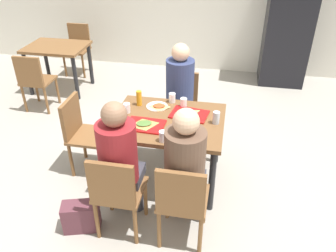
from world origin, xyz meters
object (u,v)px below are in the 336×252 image
(main_table, at_px, (168,128))
(background_table, at_px, (57,53))
(pizza_slice_c, at_px, (159,106))
(plastic_cup_a, at_px, (172,98))
(background_chair_far, at_px, (78,45))
(paper_plate_near_edge, at_px, (181,134))
(chair_near_left, at_px, (117,191))
(paper_plate_center, at_px, (157,106))
(handbag, at_px, (81,216))
(tray_red_far, at_px, (189,114))
(pizza_slice_d, at_px, (180,134))
(pizza_slice_a, at_px, (144,124))
(person_in_red, at_px, (120,156))
(pizza_slice_b, at_px, (187,113))
(plastic_cup_b, at_px, (163,136))
(condiment_bottle, at_px, (139,98))
(plastic_cup_d, at_px, (184,103))
(tray_red_near, at_px, (145,125))
(person_far_side, at_px, (179,89))
(person_in_brown_jacket, at_px, (185,164))
(foil_bundle, at_px, (122,112))
(soda_can, at_px, (216,118))
(chair_near_right, at_px, (182,200))
(drink_fridge, at_px, (288,25))
(chair_far_side, at_px, (181,102))
(chair_left_end, at_px, (82,130))
(background_chair_near, at_px, (34,79))

(main_table, relative_size, background_table, 1.20)
(pizza_slice_c, relative_size, plastic_cup_a, 1.94)
(pizza_slice_c, distance_m, plastic_cup_a, 0.19)
(background_chair_far, bearing_deg, paper_plate_near_edge, -51.35)
(chair_near_left, relative_size, plastic_cup_a, 8.41)
(paper_plate_center, distance_m, handbag, 1.31)
(tray_red_far, distance_m, pizza_slice_c, 0.34)
(main_table, bearing_deg, chair_near_left, -108.25)
(pizza_slice_d, bearing_deg, pizza_slice_a, 164.71)
(person_in_red, xyz_separation_m, pizza_slice_b, (0.44, 0.81, 0.01))
(plastic_cup_b, bearing_deg, condiment_bottle, 121.78)
(main_table, height_order, condiment_bottle, condiment_bottle)
(person_in_red, bearing_deg, pizza_slice_b, 61.73)
(pizza_slice_d, bearing_deg, pizza_slice_b, 88.86)
(plastic_cup_a, bearing_deg, tray_red_far, -47.98)
(plastic_cup_d, xyz_separation_m, condiment_bottle, (-0.46, -0.04, 0.03))
(paper_plate_center, bearing_deg, tray_red_near, -93.94)
(person_far_side, relative_size, condiment_bottle, 7.82)
(condiment_bottle, bearing_deg, tray_red_near, -67.56)
(person_in_brown_jacket, height_order, foil_bundle, person_in_brown_jacket)
(person_far_side, bearing_deg, handbag, -112.24)
(person_in_brown_jacket, relative_size, background_table, 1.39)
(soda_can, bearing_deg, pizza_slice_b, 159.43)
(pizza_slice_b, bearing_deg, tray_red_near, -141.32)
(pizza_slice_c, distance_m, background_table, 2.56)
(main_table, relative_size, foil_bundle, 10.83)
(foil_bundle, relative_size, background_table, 0.11)
(chair_near_right, xyz_separation_m, person_in_brown_jacket, (0.00, 0.14, 0.25))
(plastic_cup_b, height_order, condiment_bottle, condiment_bottle)
(condiment_bottle, bearing_deg, drink_fridge, 56.47)
(chair_far_side, xyz_separation_m, chair_left_end, (-0.93, -0.82, 0.00))
(main_table, distance_m, drink_fridge, 3.18)
(paper_plate_near_edge, relative_size, plastic_cup_b, 2.20)
(person_in_brown_jacket, distance_m, handbag, 1.08)
(chair_near_right, bearing_deg, drink_fridge, 73.23)
(pizza_slice_c, relative_size, background_chair_far, 0.23)
(chair_near_right, xyz_separation_m, condiment_bottle, (-0.62, 1.06, 0.31))
(chair_near_left, height_order, handbag, chair_near_left)
(plastic_cup_a, distance_m, plastic_cup_d, 0.16)
(plastic_cup_d, xyz_separation_m, drink_fridge, (1.27, 2.57, 0.18))
(chair_far_side, height_order, person_far_side, person_far_side)
(chair_left_end, bearing_deg, person_far_side, 36.35)
(chair_near_right, distance_m, pizza_slice_a, 0.85)
(paper_plate_near_edge, bearing_deg, handbag, -142.70)
(background_chair_near, bearing_deg, foil_bundle, -34.89)
(soda_can, bearing_deg, pizza_slice_c, 161.19)
(chair_near_left, relative_size, drink_fridge, 0.44)
(chair_left_end, relative_size, condiment_bottle, 5.26)
(chair_near_left, height_order, chair_left_end, same)
(tray_red_far, bearing_deg, pizza_slice_b, 177.53)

